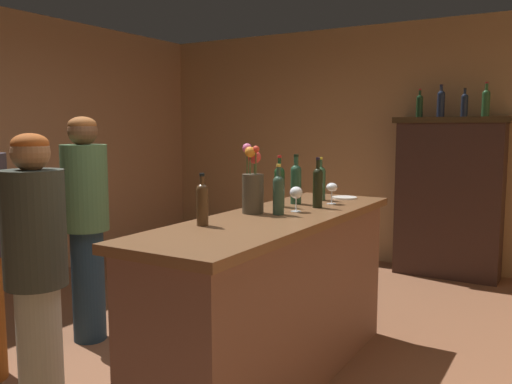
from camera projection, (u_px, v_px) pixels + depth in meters
The scene contains 20 objects.
floor at pixel (210, 377), 3.35m from camera, with size 8.84×8.84×0.00m, color brown.
wall_back at pixel (385, 145), 6.14m from camera, with size 5.96×0.12×2.71m, color #AD8054.
bar_counter at pixel (276, 299), 3.23m from camera, with size 0.66×2.23×1.04m.
display_cabinet at pixel (449, 194), 5.54m from camera, with size 1.12×0.42×1.66m.
wine_bottle_rose at pixel (320, 181), 3.82m from camera, with size 0.07×0.07×0.31m.
wine_bottle_chardonnay at pixel (279, 193), 3.18m from camera, with size 0.07×0.07×0.30m.
wine_bottle_riesling at pixel (296, 182), 3.63m from camera, with size 0.07×0.07×0.34m.
wine_bottle_malbec at pixel (318, 186), 3.45m from camera, with size 0.06×0.06×0.33m.
wine_bottle_merlot at pixel (279, 185), 3.50m from camera, with size 0.07×0.07×0.34m.
wine_bottle_pinot at pixel (202, 202), 2.82m from camera, with size 0.06×0.06×0.28m.
wine_glass_front at pixel (332, 188), 3.62m from camera, with size 0.08×0.08×0.15m.
wine_glass_mid at pixel (296, 193), 3.29m from camera, with size 0.08×0.08×0.16m.
flower_arrangement at pixel (253, 186), 3.23m from camera, with size 0.14×0.13×0.42m.
cheese_plate at pixel (345, 198), 3.92m from camera, with size 0.18×0.18×0.01m, color white.
display_bottle_left at pixel (420, 105), 5.60m from camera, with size 0.07×0.07×0.30m.
display_bottle_midleft at pixel (441, 102), 5.49m from camera, with size 0.08×0.08×0.33m.
display_bottle_center at pixel (464, 104), 5.38m from camera, with size 0.07×0.07×0.29m.
display_bottle_midright at pixel (486, 102), 5.27m from camera, with size 0.08×0.08×0.34m.
patron_in_grey at pixel (36, 269), 2.69m from camera, with size 0.31×0.31×1.53m.
patron_near_entrance at pixel (86, 218), 3.84m from camera, with size 0.33×0.33×1.63m.
Camera 1 is at (1.88, -2.59, 1.55)m, focal length 37.49 mm.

